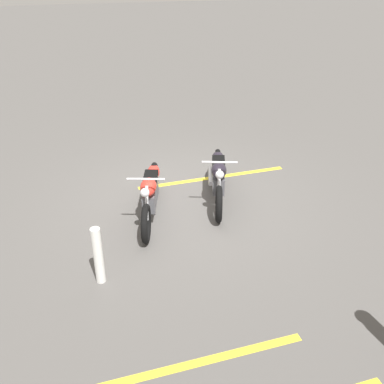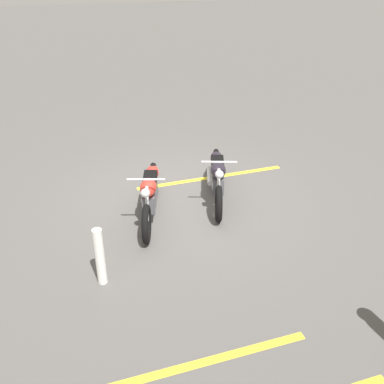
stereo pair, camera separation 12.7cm
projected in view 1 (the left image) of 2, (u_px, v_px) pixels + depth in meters
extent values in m
plane|color=#514F4C|center=(182.00, 198.00, 8.85)|extent=(60.00, 60.00, 0.00)
torus|color=black|center=(146.00, 224.00, 7.47)|extent=(0.68, 0.25, 0.67)
torus|color=black|center=(154.00, 179.00, 8.82)|extent=(0.68, 0.25, 0.67)
cube|color=#59595E|center=(151.00, 194.00, 8.15)|extent=(0.87, 0.40, 0.32)
ellipsoid|color=red|center=(148.00, 187.00, 7.76)|extent=(0.57, 0.39, 0.24)
ellipsoid|color=red|center=(153.00, 173.00, 8.57)|extent=(0.60, 0.36, 0.22)
cube|color=black|center=(151.00, 177.00, 8.12)|extent=(0.48, 0.33, 0.09)
cylinder|color=silver|center=(147.00, 203.00, 7.54)|extent=(0.27, 0.11, 0.56)
cylinder|color=silver|center=(146.00, 179.00, 7.37)|extent=(0.17, 0.61, 0.04)
sphere|color=silver|center=(145.00, 193.00, 7.27)|extent=(0.15, 0.15, 0.15)
cylinder|color=silver|center=(146.00, 191.00, 8.58)|extent=(0.70, 0.24, 0.09)
torus|color=black|center=(219.00, 204.00, 8.01)|extent=(0.68, 0.26, 0.67)
torus|color=black|center=(217.00, 165.00, 9.37)|extent=(0.68, 0.26, 0.67)
cube|color=#59595E|center=(218.00, 178.00, 8.69)|extent=(0.87, 0.41, 0.32)
ellipsoid|color=black|center=(219.00, 170.00, 8.31)|extent=(0.57, 0.39, 0.24)
ellipsoid|color=black|center=(218.00, 159.00, 9.12)|extent=(0.60, 0.37, 0.22)
cube|color=black|center=(219.00, 162.00, 8.67)|extent=(0.48, 0.34, 0.09)
cylinder|color=silver|center=(219.00, 185.00, 8.09)|extent=(0.27, 0.12, 0.56)
cylinder|color=silver|center=(220.00, 162.00, 7.92)|extent=(0.18, 0.61, 0.04)
sphere|color=silver|center=(220.00, 175.00, 7.82)|extent=(0.15, 0.15, 0.15)
cylinder|color=silver|center=(211.00, 176.00, 9.13)|extent=(0.70, 0.25, 0.09)
cylinder|color=white|center=(98.00, 256.00, 6.51)|extent=(0.14, 0.14, 0.93)
cube|color=yellow|center=(213.00, 178.00, 9.61)|extent=(0.42, 3.20, 0.01)
cube|color=yellow|center=(179.00, 367.00, 5.38)|extent=(0.42, 3.20, 0.01)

